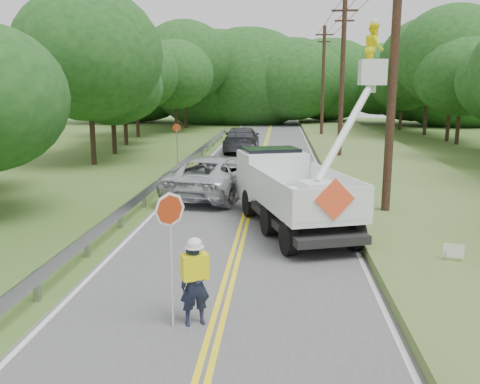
{
  "coord_description": "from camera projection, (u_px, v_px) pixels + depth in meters",
  "views": [
    {
      "loc": [
        1.2,
        -9.22,
        4.66
      ],
      "look_at": [
        0.0,
        6.0,
        1.5
      ],
      "focal_mm": 38.32,
      "sensor_mm": 36.0,
      "label": 1
    }
  ],
  "objects": [
    {
      "name": "utility_poles",
      "position": [
        359.0,
        74.0,
        25.2
      ],
      "size": [
        1.6,
        43.3,
        10.0
      ],
      "color": "black",
      "rests_on": "ground"
    },
    {
      "name": "bucket_truck",
      "position": [
        291.0,
        178.0,
        17.68
      ],
      "size": [
        5.18,
        7.22,
        6.73
      ],
      "color": "black",
      "rests_on": "road"
    },
    {
      "name": "suv_darkgrey",
      "position": [
        242.0,
        139.0,
        36.89
      ],
      "size": [
        2.66,
        6.2,
        1.78
      ],
      "primitive_type": "imported",
      "rotation": [
        0.0,
        0.0,
        3.17
      ],
      "color": "#393A41",
      "rests_on": "road"
    },
    {
      "name": "road",
      "position": [
        254.0,
        189.0,
        23.7
      ],
      "size": [
        7.2,
        96.0,
        0.03
      ],
      "color": "#4F4F52",
      "rests_on": "ground"
    },
    {
      "name": "treeline_left",
      "position": [
        135.0,
        68.0,
        39.95
      ],
      "size": [
        11.57,
        55.77,
        11.88
      ],
      "color": "#332319",
      "rests_on": "ground"
    },
    {
      "name": "suv_silver",
      "position": [
        215.0,
        176.0,
        21.99
      ],
      "size": [
        4.14,
        6.73,
        1.74
      ],
      "primitive_type": "imported",
      "rotation": [
        0.0,
        0.0,
        2.93
      ],
      "color": "silver",
      "rests_on": "road"
    },
    {
      "name": "stop_sign_permanent",
      "position": [
        177.0,
        137.0,
        31.02
      ],
      "size": [
        0.52,
        0.1,
        2.47
      ],
      "color": "gray",
      "rests_on": "ground"
    },
    {
      "name": "flagger",
      "position": [
        194.0,
        278.0,
        10.0
      ],
      "size": [
        1.03,
        0.68,
        2.7
      ],
      "color": "#191E33",
      "rests_on": "road"
    },
    {
      "name": "treeline_horizon",
      "position": [
        279.0,
        79.0,
        63.62
      ],
      "size": [
        57.63,
        15.41,
        12.73
      ],
      "color": "#164217",
      "rests_on": "ground"
    },
    {
      "name": "ground",
      "position": [
        216.0,
        328.0,
        10.04
      ],
      "size": [
        140.0,
        140.0,
        0.0
      ],
      "primitive_type": "plane",
      "color": "#435820",
      "rests_on": "ground"
    },
    {
      "name": "tall_grass_verge",
      "position": [
        410.0,
        188.0,
        23.13
      ],
      "size": [
        7.0,
        96.0,
        0.3
      ],
      "primitive_type": "cube",
      "color": "#546B35",
      "rests_on": "ground"
    },
    {
      "name": "guardrail",
      "position": [
        172.0,
        173.0,
        24.79
      ],
      "size": [
        0.18,
        48.0,
        0.77
      ],
      "color": "gray",
      "rests_on": "ground"
    },
    {
      "name": "yard_sign",
      "position": [
        454.0,
        252.0,
        13.02
      ],
      "size": [
        0.49,
        0.16,
        0.73
      ],
      "color": "white",
      "rests_on": "ground"
    }
  ]
}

